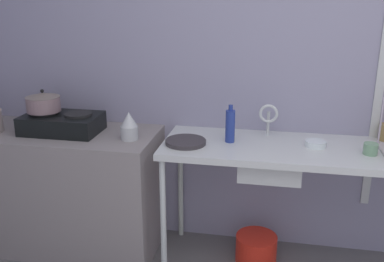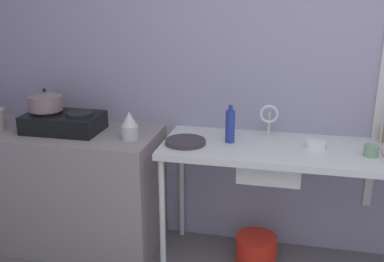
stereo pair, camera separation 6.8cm
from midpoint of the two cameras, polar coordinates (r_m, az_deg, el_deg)
wall_back at (r=2.91m, az=14.32°, el=7.14°), size 5.37×0.10×2.41m
wall_metal_strip at (r=2.89m, az=23.05°, el=8.65°), size 0.05×0.01×1.93m
counter_concrete at (r=3.17m, az=-16.85°, el=-7.25°), size 1.29×0.58×0.83m
counter_sink at (r=2.70m, az=13.73°, el=-3.26°), size 1.71×0.58×0.83m
stove at (r=3.00m, az=-17.21°, el=1.01°), size 0.50×0.31×0.14m
pot_on_left_burner at (r=3.02m, az=-19.44°, el=3.59°), size 0.22×0.22×0.15m
percolator at (r=2.75m, az=-8.90°, el=0.63°), size 0.11×0.11×0.18m
sink_basin at (r=2.68m, az=9.43°, el=-3.73°), size 0.36×0.38×0.17m
faucet at (r=2.78m, az=9.25°, el=2.00°), size 0.12×0.07×0.22m
frying_pan at (r=2.66m, az=-1.57°, el=-1.43°), size 0.25×0.25×0.03m
cup_by_rack at (r=2.67m, az=21.59°, el=-2.19°), size 0.08×0.08×0.07m
small_bowl_on_drainboard at (r=2.70m, az=15.12°, el=-1.62°), size 0.12×0.12×0.04m
bottle_by_sink at (r=2.67m, az=4.27°, el=0.70°), size 0.06×0.06×0.23m
bucket_on_floor at (r=3.01m, az=7.69°, el=-14.97°), size 0.27×0.27×0.19m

